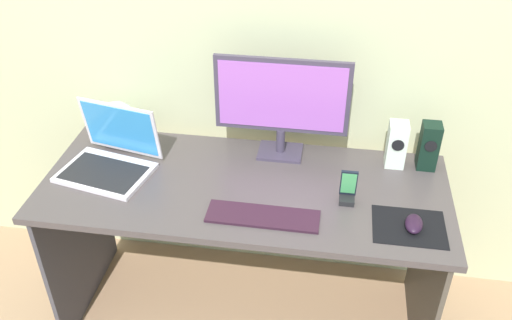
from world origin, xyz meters
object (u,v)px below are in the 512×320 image
at_px(speaker_near_monitor, 397,144).
at_px(keyboard_external, 263,216).
at_px(speaker_right, 429,146).
at_px(laptop, 110,158).
at_px(phone_in_dock, 348,191).
at_px(mouse, 414,224).
at_px(monitor, 282,102).
at_px(fishbowl, 117,123).

xyz_separation_m(speaker_near_monitor, keyboard_external, (-0.47, -0.41, -0.09)).
xyz_separation_m(speaker_right, speaker_near_monitor, (-0.12, -0.00, -0.00)).
bearing_deg(laptop, phone_in_dock, -4.22).
bearing_deg(mouse, monitor, 148.64).
height_order(monitor, speaker_near_monitor, monitor).
relative_size(speaker_near_monitor, phone_in_dock, 1.35).
distance_m(monitor, keyboard_external, 0.48).
height_order(laptop, keyboard_external, laptop).
xyz_separation_m(mouse, phone_in_dock, (-0.23, 0.12, 0.03)).
distance_m(fishbowl, phone_in_dock, 1.01).
distance_m(fishbowl, mouse, 1.26).
xyz_separation_m(laptop, keyboard_external, (0.64, -0.21, -0.05)).
bearing_deg(fishbowl, speaker_near_monitor, -0.19).
relative_size(monitor, fishbowl, 2.92).
bearing_deg(monitor, mouse, -37.81).
xyz_separation_m(fishbowl, phone_in_dock, (0.97, -0.27, -0.04)).
bearing_deg(speaker_near_monitor, speaker_right, 0.01).
xyz_separation_m(laptop, fishbowl, (-0.04, 0.20, 0.04)).
height_order(speaker_near_monitor, fishbowl, speaker_near_monitor).
height_order(speaker_right, speaker_near_monitor, speaker_right).
distance_m(monitor, fishbowl, 0.71).
xyz_separation_m(laptop, phone_in_dock, (0.93, -0.07, -0.00)).
height_order(laptop, fishbowl, laptop).
bearing_deg(keyboard_external, speaker_near_monitor, 41.19).
bearing_deg(speaker_near_monitor, mouse, -82.95).
distance_m(laptop, keyboard_external, 0.67).
height_order(mouse, phone_in_dock, phone_in_dock).
bearing_deg(fishbowl, mouse, -17.99).
bearing_deg(mouse, keyboard_external, -171.21).
bearing_deg(phone_in_dock, laptop, 175.78).
relative_size(fishbowl, keyboard_external, 0.45).
xyz_separation_m(speaker_near_monitor, phone_in_dock, (-0.18, -0.27, -0.05)).
relative_size(speaker_right, speaker_near_monitor, 1.05).
xyz_separation_m(speaker_right, phone_in_dock, (-0.30, -0.27, -0.05)).
distance_m(monitor, speaker_right, 0.60).
bearing_deg(speaker_right, keyboard_external, -145.62).
bearing_deg(phone_in_dock, fishbowl, 164.31).
relative_size(laptop, fishbowl, 2.14).
distance_m(fishbowl, keyboard_external, 0.80).
bearing_deg(monitor, fishbowl, -179.68).
height_order(monitor, speaker_right, monitor).
relative_size(speaker_right, laptop, 0.50).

